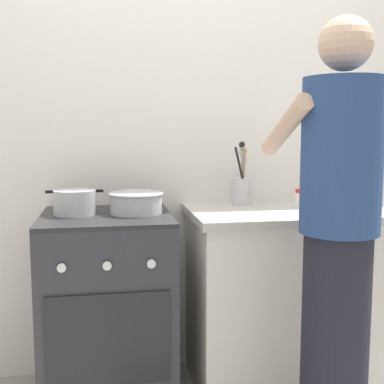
{
  "coord_description": "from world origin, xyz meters",
  "views": [
    {
      "loc": [
        -0.35,
        -2.16,
        1.28
      ],
      "look_at": [
        0.05,
        0.12,
        1.0
      ],
      "focal_mm": 46.59,
      "sensor_mm": 36.0,
      "label": 1
    }
  ],
  "objects_px": {
    "stove_range": "(108,308)",
    "spice_bottle": "(299,199)",
    "mixing_bowl": "(136,202)",
    "person": "(338,243)",
    "utensil_crock": "(242,186)",
    "pot": "(75,202)"
  },
  "relations": [
    {
      "from": "stove_range",
      "to": "spice_bottle",
      "type": "bearing_deg",
      "value": 2.34
    },
    {
      "from": "utensil_crock",
      "to": "mixing_bowl",
      "type": "bearing_deg",
      "value": -162.63
    },
    {
      "from": "utensil_crock",
      "to": "stove_range",
      "type": "bearing_deg",
      "value": -165.21
    },
    {
      "from": "pot",
      "to": "spice_bottle",
      "type": "xyz_separation_m",
      "value": [
        1.1,
        0.02,
        -0.01
      ]
    },
    {
      "from": "utensil_crock",
      "to": "pot",
      "type": "bearing_deg",
      "value": -168.78
    },
    {
      "from": "spice_bottle",
      "to": "person",
      "type": "xyz_separation_m",
      "value": [
        -0.09,
        -0.61,
        -0.09
      ]
    },
    {
      "from": "mixing_bowl",
      "to": "utensil_crock",
      "type": "height_order",
      "value": "utensil_crock"
    },
    {
      "from": "mixing_bowl",
      "to": "person",
      "type": "distance_m",
      "value": 0.94
    },
    {
      "from": "spice_bottle",
      "to": "stove_range",
      "type": "bearing_deg",
      "value": -177.66
    },
    {
      "from": "mixing_bowl",
      "to": "utensil_crock",
      "type": "distance_m",
      "value": 0.59
    },
    {
      "from": "mixing_bowl",
      "to": "spice_bottle",
      "type": "relative_size",
      "value": 2.75
    },
    {
      "from": "stove_range",
      "to": "person",
      "type": "distance_m",
      "value": 1.12
    },
    {
      "from": "person",
      "to": "spice_bottle",
      "type": "bearing_deg",
      "value": 81.66
    },
    {
      "from": "stove_range",
      "to": "pot",
      "type": "bearing_deg",
      "value": 172.62
    },
    {
      "from": "stove_range",
      "to": "mixing_bowl",
      "type": "xyz_separation_m",
      "value": [
        0.14,
        0.01,
        0.5
      ]
    },
    {
      "from": "stove_range",
      "to": "mixing_bowl",
      "type": "bearing_deg",
      "value": 3.96
    },
    {
      "from": "pot",
      "to": "spice_bottle",
      "type": "distance_m",
      "value": 1.1
    },
    {
      "from": "utensil_crock",
      "to": "spice_bottle",
      "type": "bearing_deg",
      "value": -29.22
    },
    {
      "from": "stove_range",
      "to": "spice_bottle",
      "type": "distance_m",
      "value": 1.08
    },
    {
      "from": "pot",
      "to": "spice_bottle",
      "type": "bearing_deg",
      "value": 1.09
    },
    {
      "from": "mixing_bowl",
      "to": "spice_bottle",
      "type": "bearing_deg",
      "value": 2.06
    },
    {
      "from": "mixing_bowl",
      "to": "spice_bottle",
      "type": "height_order",
      "value": "mixing_bowl"
    }
  ]
}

